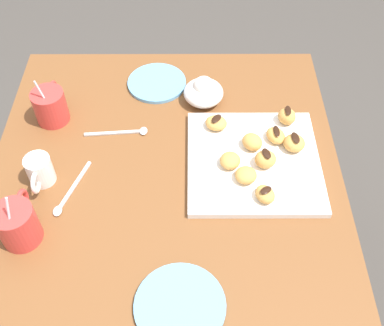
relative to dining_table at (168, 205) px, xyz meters
name	(u,v)px	position (x,y,z in m)	size (l,w,h in m)	color
ground_plane	(174,299)	(0.00, 0.00, -0.59)	(8.00, 8.00, 0.00)	#423D38
dining_table	(168,205)	(0.00, 0.00, 0.00)	(0.90, 0.84, 0.74)	brown
pastry_plate_square	(253,161)	(0.02, -0.21, 0.15)	(0.31, 0.31, 0.02)	white
coffee_mug_red_left	(17,223)	(-0.17, 0.30, 0.19)	(0.12, 0.08, 0.15)	red
coffee_mug_red_right	(50,105)	(0.18, 0.30, 0.19)	(0.12, 0.08, 0.14)	red
cream_pitcher_white	(39,170)	(-0.02, 0.28, 0.18)	(0.10, 0.06, 0.07)	white
ice_cream_bowl	(204,91)	(0.24, -0.09, 0.18)	(0.11, 0.11, 0.08)	white
saucer_sky_left	(157,83)	(0.31, 0.03, 0.15)	(0.16, 0.16, 0.01)	#66A8DB
saucer_sky_right	(180,306)	(-0.33, -0.04, 0.15)	(0.18, 0.18, 0.01)	#66A8DB
loose_spoon_near_saucer	(125,132)	(0.13, 0.11, 0.15)	(0.03, 0.16, 0.01)	silver
loose_spoon_by_plate	(68,195)	(-0.07, 0.22, 0.15)	(0.16, 0.07, 0.01)	silver
beignet_0	(230,160)	(0.01, -0.15, 0.17)	(0.05, 0.05, 0.03)	#D19347
beignet_1	(246,175)	(-0.04, -0.19, 0.17)	(0.05, 0.05, 0.03)	#D19347
beignet_2	(216,123)	(0.13, -0.12, 0.17)	(0.05, 0.05, 0.03)	#D19347
chocolate_drizzle_2	(216,118)	(0.13, -0.12, 0.19)	(0.03, 0.02, 0.01)	black
beignet_3	(276,136)	(0.09, -0.27, 0.17)	(0.05, 0.04, 0.03)	#D19347
chocolate_drizzle_3	(277,131)	(0.09, -0.27, 0.19)	(0.04, 0.01, 0.01)	black
beignet_4	(265,159)	(0.01, -0.23, 0.18)	(0.05, 0.05, 0.04)	#D19347
chocolate_drizzle_4	(267,153)	(0.01, -0.23, 0.20)	(0.03, 0.02, 0.01)	black
beignet_5	(294,143)	(0.06, -0.31, 0.18)	(0.05, 0.05, 0.04)	#D19347
chocolate_drizzle_5	(296,138)	(0.06, -0.31, 0.19)	(0.04, 0.02, 0.01)	black
beignet_6	(252,142)	(0.07, -0.21, 0.17)	(0.05, 0.05, 0.03)	#D19347
beignet_7	(265,194)	(-0.09, -0.22, 0.17)	(0.04, 0.05, 0.03)	#D19347
chocolate_drizzle_7	(266,190)	(-0.09, -0.22, 0.19)	(0.03, 0.02, 0.01)	black
beignet_8	(287,116)	(0.15, -0.30, 0.18)	(0.05, 0.04, 0.04)	#D19347
chocolate_drizzle_8	(288,110)	(0.15, -0.30, 0.20)	(0.03, 0.02, 0.01)	black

